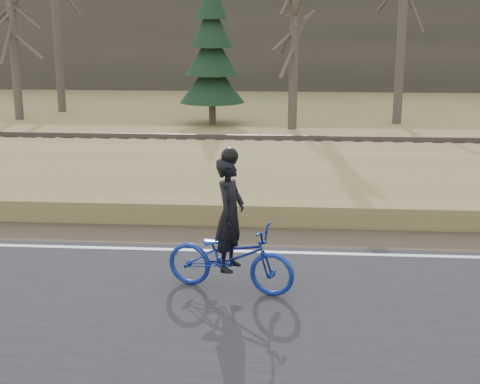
{
  "coord_description": "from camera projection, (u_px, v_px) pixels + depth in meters",
  "views": [
    {
      "loc": [
        -0.28,
        -11.22,
        4.17
      ],
      "look_at": [
        -1.15,
        0.5,
        1.1
      ],
      "focal_mm": 50.0,
      "sensor_mm": 36.0,
      "label": 1
    }
  ],
  "objects": [
    {
      "name": "railroad",
      "position": [
        298.0,
        147.0,
        19.45
      ],
      "size": [
        120.0,
        2.4,
        0.29
      ],
      "color": "black",
      "rests_on": "ballast"
    },
    {
      "name": "cyclist",
      "position": [
        230.0,
        246.0,
        10.25
      ],
      "size": [
        2.17,
        1.21,
        2.26
      ],
      "rotation": [
        0.0,
        0.0,
        1.32
      ],
      "color": "navy",
      "rests_on": "road"
    },
    {
      "name": "conifer",
      "position": [
        212.0,
        55.0,
        26.37
      ],
      "size": [
        2.6,
        2.6,
        5.84
      ],
      "color": "#4B4137",
      "rests_on": "ground"
    },
    {
      "name": "bare_tree_near_left",
      "position": [
        294.0,
        43.0,
        25.1
      ],
      "size": [
        0.36,
        0.36,
        6.54
      ],
      "primitive_type": "cylinder",
      "color": "#4B4137",
      "rests_on": "ground"
    },
    {
      "name": "road",
      "position": [
        306.0,
        320.0,
        9.44
      ],
      "size": [
        120.0,
        6.0,
        0.06
      ],
      "primitive_type": "cube",
      "color": "black",
      "rests_on": "ground"
    },
    {
      "name": "treeline_backdrop",
      "position": [
        296.0,
        38.0,
        40.05
      ],
      "size": [
        120.0,
        4.0,
        6.0
      ],
      "primitive_type": "cube",
      "color": "#383328",
      "rests_on": "ground"
    },
    {
      "name": "bare_tree_center",
      "position": [
        403.0,
        6.0,
        26.02
      ],
      "size": [
        0.36,
        0.36,
        9.23
      ],
      "primitive_type": "cylinder",
      "color": "#4B4137",
      "rests_on": "ground"
    },
    {
      "name": "embankment",
      "position": [
        300.0,
        189.0,
        15.86
      ],
      "size": [
        120.0,
        5.0,
        0.44
      ],
      "primitive_type": "cube",
      "color": "olive",
      "rests_on": "ground"
    },
    {
      "name": "shoulder",
      "position": [
        302.0,
        238.0,
        13.01
      ],
      "size": [
        120.0,
        1.6,
        0.04
      ],
      "primitive_type": "cube",
      "color": "#473A2B",
      "rests_on": "ground"
    },
    {
      "name": "ground",
      "position": [
        303.0,
        260.0,
        11.86
      ],
      "size": [
        120.0,
        120.0,
        0.0
      ],
      "primitive_type": "plane",
      "color": "olive",
      "rests_on": "ground"
    },
    {
      "name": "edge_line",
      "position": [
        303.0,
        253.0,
        12.04
      ],
      "size": [
        120.0,
        0.12,
        0.01
      ],
      "primitive_type": "cube",
      "color": "silver",
      "rests_on": "road"
    },
    {
      "name": "bare_tree_left",
      "position": [
        56.0,
        12.0,
        29.53
      ],
      "size": [
        0.36,
        0.36,
        8.82
      ],
      "primitive_type": "cylinder",
      "color": "#4B4137",
      "rests_on": "ground"
    },
    {
      "name": "bare_tree_far_left",
      "position": [
        13.0,
        41.0,
        27.48
      ],
      "size": [
        0.36,
        0.36,
        6.49
      ],
      "primitive_type": "cylinder",
      "color": "#4B4137",
      "rests_on": "ground"
    },
    {
      "name": "ballast",
      "position": [
        298.0,
        157.0,
        19.52
      ],
      "size": [
        120.0,
        3.0,
        0.45
      ],
      "primitive_type": "cube",
      "color": "slate",
      "rests_on": "ground"
    }
  ]
}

